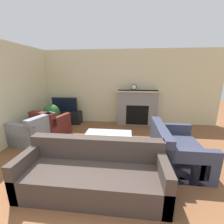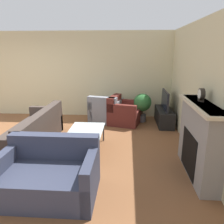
% 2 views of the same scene
% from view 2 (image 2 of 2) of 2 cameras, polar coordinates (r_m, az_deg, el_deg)
% --- Properties ---
extents(ground_plane, '(20.00, 20.00, 0.00)m').
position_cam_2_polar(ground_plane, '(5.80, -26.61, -7.27)').
color(ground_plane, brown).
extents(wall_back, '(7.89, 0.06, 2.70)m').
position_cam_2_polar(wall_back, '(4.84, 21.18, 5.74)').
color(wall_back, beige).
rests_on(wall_back, ground_plane).
extents(wall_left, '(0.06, 7.30, 2.70)m').
position_cam_2_polar(wall_left, '(7.12, -2.13, 9.65)').
color(wall_left, beige).
rests_on(wall_left, ground_plane).
extents(fireplace, '(1.57, 0.37, 1.28)m').
position_cam_2_polar(fireplace, '(4.00, 21.86, -6.47)').
color(fireplace, gray).
rests_on(fireplace, ground_plane).
extents(tv_stand, '(1.20, 0.42, 0.45)m').
position_cam_2_polar(tv_stand, '(6.62, 13.44, -1.19)').
color(tv_stand, black).
rests_on(tv_stand, ground_plane).
extents(tv, '(0.97, 0.06, 0.55)m').
position_cam_2_polar(tv, '(6.49, 13.69, 3.03)').
color(tv, '#232328').
rests_on(tv, tv_stand).
extents(couch_sectional, '(2.34, 0.85, 0.82)m').
position_cam_2_polar(couch_sectional, '(5.21, -20.37, -5.62)').
color(couch_sectional, '#3D332D').
rests_on(couch_sectional, ground_plane).
extents(couch_loveseat, '(0.97, 1.44, 0.82)m').
position_cam_2_polar(couch_loveseat, '(3.55, -16.17, -15.68)').
color(couch_loveseat, '#33384C').
rests_on(couch_loveseat, ground_plane).
extents(armchair_by_window, '(1.08, 1.06, 0.82)m').
position_cam_2_polar(armchair_by_window, '(6.69, -1.61, 0.07)').
color(armchair_by_window, gray).
rests_on(armchair_by_window, ground_plane).
extents(armchair_accent, '(1.01, 1.03, 0.82)m').
position_cam_2_polar(armchair_accent, '(6.47, 2.98, -0.46)').
color(armchair_accent, '#5B231E').
rests_on(armchair_accent, ground_plane).
extents(coffee_table, '(1.14, 0.73, 0.45)m').
position_cam_2_polar(coffee_table, '(4.73, -6.93, -5.31)').
color(coffee_table, '#333338').
rests_on(coffee_table, ground_plane).
extents(potted_plant, '(0.53, 0.53, 0.86)m').
position_cam_2_polar(potted_plant, '(6.65, 7.96, 2.15)').
color(potted_plant, '#47474C').
rests_on(potted_plant, ground_plane).
extents(mantel_clock, '(0.19, 0.07, 0.22)m').
position_cam_2_polar(mantel_clock, '(3.94, 22.30, 4.24)').
color(mantel_clock, '#28231E').
rests_on(mantel_clock, fireplace).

